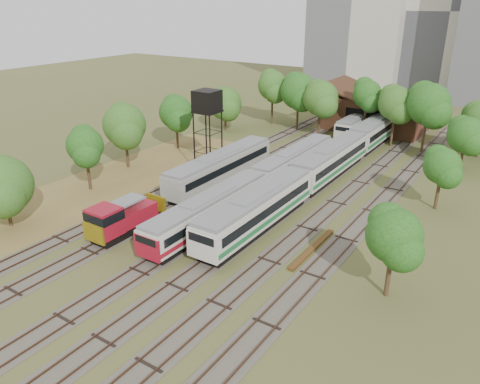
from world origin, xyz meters
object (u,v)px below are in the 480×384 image
Objects in this scene: railcar_green_set at (331,161)px; water_tower at (207,103)px; railcar_red_set at (257,183)px; shunter_locomotive at (120,219)px.

water_tower reaches higher than railcar_green_set.
railcar_red_set is 13.17m from water_tower.
railcar_green_set reaches higher than shunter_locomotive.
railcar_red_set is 4.27× the size of shunter_locomotive.
railcar_red_set is 15.68m from shunter_locomotive.
railcar_green_set is at bearing 69.92° from railcar_red_set.
shunter_locomotive is 20.87m from water_tower.
shunter_locomotive is 0.79× the size of water_tower.
railcar_red_set is at bearing -24.87° from water_tower.
railcar_green_set is at bearing 68.53° from shunter_locomotive.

